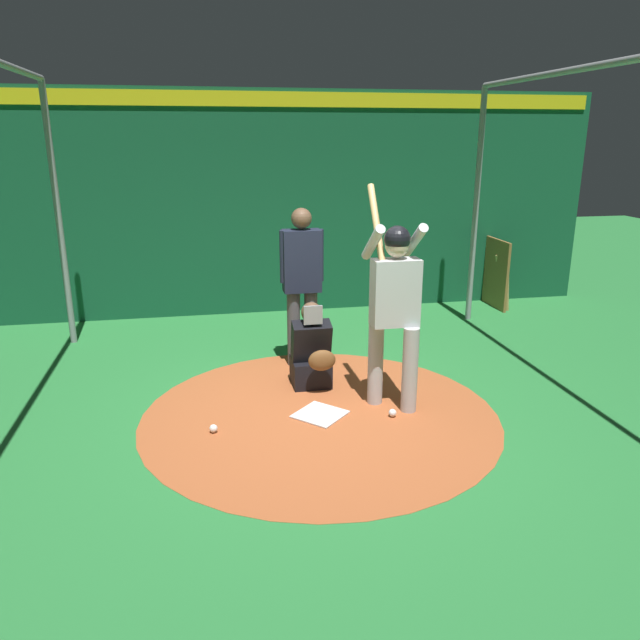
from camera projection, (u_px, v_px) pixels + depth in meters
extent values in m
plane|color=#287A38|center=(320.00, 415.00, 5.74)|extent=(25.79, 25.79, 0.00)
cylinder|color=#AD562D|center=(320.00, 415.00, 5.74)|extent=(3.38, 3.38, 0.01)
cube|color=white|center=(320.00, 414.00, 5.74)|extent=(0.59, 0.59, 0.01)
cylinder|color=#B3B3B7|center=(410.00, 370.00, 5.72)|extent=(0.15, 0.15, 0.84)
cylinder|color=#B3B3B7|center=(376.00, 363.00, 5.90)|extent=(0.15, 0.15, 0.84)
cube|color=silver|center=(395.00, 293.00, 5.60)|extent=(0.22, 0.44, 0.63)
cylinder|color=silver|center=(414.00, 241.00, 5.59)|extent=(0.51, 0.09, 0.40)
cylinder|color=silver|center=(373.00, 243.00, 5.52)|extent=(0.51, 0.09, 0.40)
sphere|color=beige|center=(397.00, 246.00, 5.47)|extent=(0.22, 0.22, 0.22)
sphere|color=black|center=(397.00, 239.00, 5.45)|extent=(0.24, 0.24, 0.24)
cylinder|color=tan|center=(377.00, 225.00, 5.60)|extent=(0.54, 0.06, 0.73)
cube|color=black|center=(311.00, 372.00, 6.43)|extent=(0.40, 0.40, 0.28)
cube|color=black|center=(311.00, 341.00, 6.29)|extent=(0.30, 0.40, 0.46)
sphere|color=brown|center=(311.00, 312.00, 6.18)|extent=(0.21, 0.21, 0.21)
cube|color=gray|center=(313.00, 315.00, 6.09)|extent=(0.03, 0.19, 0.19)
ellipsoid|color=brown|center=(322.00, 360.00, 6.07)|extent=(0.12, 0.28, 0.22)
cylinder|color=#4C4C51|center=(311.00, 328.00, 6.93)|extent=(0.15, 0.15, 0.87)
cylinder|color=#4C4C51|center=(294.00, 329.00, 6.90)|extent=(0.15, 0.15, 0.87)
cube|color=#1E2338|center=(302.00, 261.00, 6.69)|extent=(0.22, 0.42, 0.69)
cylinder|color=#1E2338|center=(320.00, 255.00, 6.71)|extent=(0.09, 0.09, 0.58)
cylinder|color=#1E2338|center=(284.00, 257.00, 6.63)|extent=(0.09, 0.09, 0.58)
sphere|color=brown|center=(301.00, 218.00, 6.55)|extent=(0.23, 0.23, 0.23)
cube|color=#145133|center=(271.00, 205.00, 8.78)|extent=(0.20, 9.79, 3.18)
cube|color=yellow|center=(270.00, 99.00, 8.26)|extent=(0.03, 9.60, 0.20)
cylinder|color=gray|center=(59.00, 218.00, 7.33)|extent=(0.08, 0.08, 3.18)
cylinder|color=gray|center=(476.00, 209.00, 8.32)|extent=(0.08, 0.08, 3.18)
cylinder|color=gray|center=(623.00, 61.00, 5.31)|extent=(5.42, 0.07, 0.07)
cube|color=olive|center=(489.00, 270.00, 9.48)|extent=(1.18, 0.04, 1.05)
cylinder|color=olive|center=(479.00, 269.00, 9.97)|extent=(0.06, 0.17, 0.87)
cylinder|color=tan|center=(482.00, 272.00, 9.87)|extent=(0.06, 0.17, 0.83)
cylinder|color=tan|center=(485.00, 274.00, 9.75)|extent=(0.06, 0.18, 0.83)
cylinder|color=tan|center=(489.00, 273.00, 9.63)|extent=(0.06, 0.16, 0.90)
cylinder|color=olive|center=(492.00, 277.00, 9.53)|extent=(0.06, 0.16, 0.84)
cylinder|color=olive|center=(496.00, 276.00, 9.40)|extent=(0.06, 0.17, 0.92)
cylinder|color=tan|center=(499.00, 281.00, 9.30)|extent=(0.06, 0.20, 0.82)
cylinder|color=black|center=(503.00, 283.00, 9.19)|extent=(0.06, 0.12, 0.80)
cylinder|color=tan|center=(507.00, 282.00, 9.07)|extent=(0.06, 0.14, 0.90)
sphere|color=white|center=(392.00, 413.00, 5.70)|extent=(0.07, 0.07, 0.07)
sphere|color=white|center=(213.00, 428.00, 5.39)|extent=(0.07, 0.07, 0.07)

